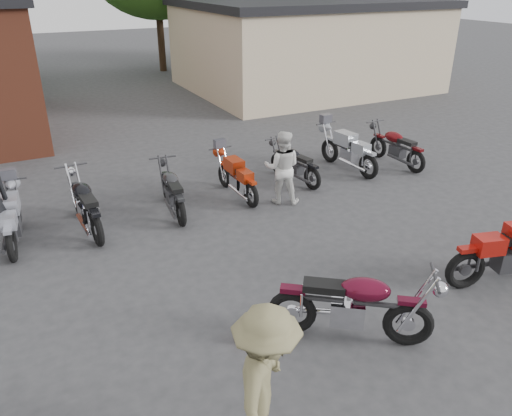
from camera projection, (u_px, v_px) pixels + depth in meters
name	position (u px, v px, depth m)	size (l,w,h in m)	color
ground	(349.00, 323.00, 7.52)	(90.00, 90.00, 0.00)	#323234
stucco_building	(305.00, 48.00, 22.35)	(10.00, 8.00, 3.50)	tan
vintage_motorcycle	(354.00, 301.00, 6.92)	(2.24, 0.74, 1.30)	#4C091C
helmet	(244.00, 334.00, 7.10)	(0.24, 0.24, 0.22)	red
person_light	(282.00, 168.00, 11.13)	(0.82, 0.64, 1.68)	silver
person_tan	(266.00, 386.00, 5.09)	(1.23, 0.71, 1.90)	olive
row_bike_1	(11.00, 217.00, 9.52)	(1.94, 0.64, 1.12)	#999BA7
row_bike_2	(85.00, 202.00, 10.02)	(2.10, 0.69, 1.22)	black
row_bike_3	(172.00, 188.00, 10.78)	(1.91, 0.63, 1.11)	#252628
row_bike_4	(236.00, 175.00, 11.56)	(1.85, 0.61, 1.07)	#AB2C0E
row_bike_5	(294.00, 161.00, 12.43)	(1.80, 0.59, 1.04)	black
row_bike_6	(348.00, 148.00, 13.13)	(2.07, 0.68, 1.20)	#989EA6
row_bike_7	(396.00, 145.00, 13.50)	(1.95, 0.64, 1.13)	#500A0D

